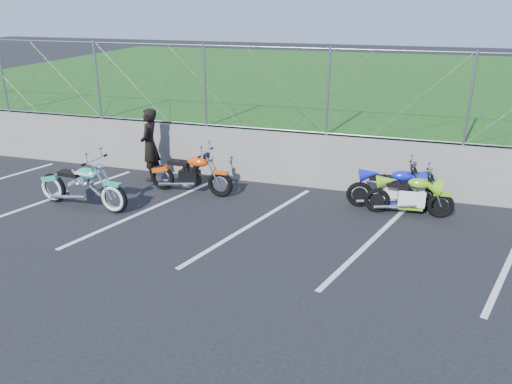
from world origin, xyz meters
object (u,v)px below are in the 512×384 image
(naked_orange, at_px, (192,175))
(sportbike_green, at_px, (410,197))
(person_standing, at_px, (150,145))
(cruiser_turquoise, at_px, (83,188))
(sportbike_blue, at_px, (393,190))

(naked_orange, relative_size, sportbike_green, 1.15)
(naked_orange, bearing_deg, person_standing, 157.65)
(cruiser_turquoise, height_order, naked_orange, cruiser_turquoise)
(naked_orange, xyz_separation_m, sportbike_green, (4.89, 0.16, -0.04))
(sportbike_blue, xyz_separation_m, person_standing, (-5.90, 0.21, 0.47))
(sportbike_blue, height_order, person_standing, person_standing)
(naked_orange, relative_size, person_standing, 1.16)
(sportbike_green, distance_m, sportbike_blue, 0.43)
(cruiser_turquoise, height_order, sportbike_green, cruiser_turquoise)
(sportbike_blue, bearing_deg, cruiser_turquoise, -170.21)
(cruiser_turquoise, relative_size, sportbike_green, 1.26)
(naked_orange, bearing_deg, sportbike_green, 3.49)
(cruiser_turquoise, relative_size, person_standing, 1.28)
(sportbike_blue, distance_m, person_standing, 5.92)
(naked_orange, distance_m, sportbike_blue, 4.55)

